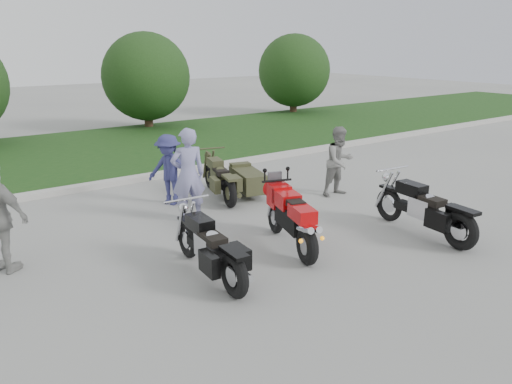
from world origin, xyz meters
TOP-DOWN VIEW (x-y plane):
  - ground at (0.00, 0.00)m, footprint 80.00×80.00m
  - curb at (0.00, 6.00)m, footprint 60.00×0.30m
  - grass_strip at (0.00, 10.15)m, footprint 60.00×8.00m
  - tree_mid_right at (4.00, 13.50)m, footprint 3.60×3.60m
  - tree_far_right at (12.00, 13.50)m, footprint 3.60×3.60m
  - sportbike_red at (0.63, 0.13)m, footprint 0.86×2.09m
  - cruiser_left at (-1.11, -0.05)m, footprint 0.45×2.31m
  - cruiser_right at (3.10, -0.91)m, footprint 0.50×2.45m
  - cruiser_sidecar at (1.60, 3.30)m, footprint 1.45×2.23m
  - person_stripe at (-0.09, 2.53)m, footprint 0.79×0.62m
  - person_grey at (3.68, 1.98)m, footprint 0.83×0.66m
  - person_denim at (0.07, 3.73)m, footprint 1.03×1.19m

SIDE VIEW (x-z plane):
  - ground at x=0.00m, z-range 0.00..0.00m
  - grass_strip at x=0.00m, z-range 0.00..0.14m
  - curb at x=0.00m, z-range 0.00..0.15m
  - cruiser_sidecar at x=1.60m, z-range -0.03..0.85m
  - cruiser_left at x=-1.11m, z-range 0.01..0.90m
  - cruiser_right at x=3.10m, z-range 0.01..0.95m
  - sportbike_red at x=0.63m, z-range 0.09..1.11m
  - person_denim at x=0.07m, z-range 0.00..1.60m
  - person_grey at x=3.68m, z-range 0.00..1.66m
  - person_stripe at x=-0.09m, z-range 0.00..1.93m
  - tree_mid_right at x=4.00m, z-range 0.19..4.19m
  - tree_far_right at x=12.00m, z-range 0.19..4.19m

